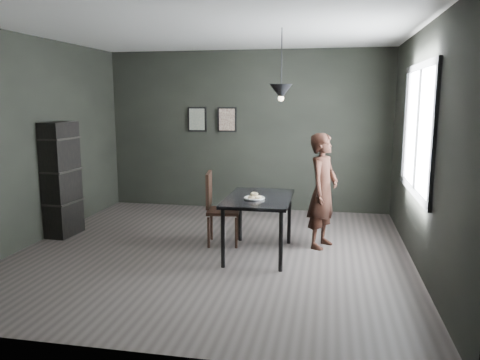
% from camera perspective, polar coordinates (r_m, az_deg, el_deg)
% --- Properties ---
extents(ground, '(5.00, 5.00, 0.00)m').
position_cam_1_polar(ground, '(6.18, -3.31, -8.68)').
color(ground, '#332E2C').
rests_on(ground, ground).
extents(back_wall, '(5.00, 0.10, 2.80)m').
position_cam_1_polar(back_wall, '(8.32, 0.84, 5.99)').
color(back_wall, black).
rests_on(back_wall, ground).
extents(ceiling, '(5.00, 5.00, 0.02)m').
position_cam_1_polar(ceiling, '(5.92, -3.60, 17.97)').
color(ceiling, silver).
rests_on(ceiling, ground).
extents(window_assembly, '(0.04, 1.96, 1.56)m').
position_cam_1_polar(window_assembly, '(5.97, 20.83, 5.73)').
color(window_assembly, white).
rests_on(window_assembly, ground).
extents(cafe_table, '(0.80, 1.20, 0.75)m').
position_cam_1_polar(cafe_table, '(5.88, 2.30, -2.84)').
color(cafe_table, black).
rests_on(cafe_table, ground).
extents(white_plate, '(0.23, 0.23, 0.01)m').
position_cam_1_polar(white_plate, '(5.74, 1.76, -2.29)').
color(white_plate, white).
rests_on(white_plate, cafe_table).
extents(donut_pile, '(0.16, 0.16, 0.07)m').
position_cam_1_polar(donut_pile, '(5.73, 1.76, -1.97)').
color(donut_pile, beige).
rests_on(donut_pile, white_plate).
extents(woman, '(0.55, 0.65, 1.53)m').
position_cam_1_polar(woman, '(6.28, 10.07, -1.31)').
color(woman, black).
rests_on(woman, ground).
extents(wood_chair, '(0.49, 0.49, 0.99)m').
position_cam_1_polar(wood_chair, '(6.35, -2.85, -2.89)').
color(wood_chair, black).
rests_on(wood_chair, ground).
extents(shelf_unit, '(0.34, 0.56, 1.64)m').
position_cam_1_polar(shelf_unit, '(7.19, -20.92, 0.07)').
color(shelf_unit, black).
rests_on(shelf_unit, ground).
extents(pendant_lamp, '(0.28, 0.28, 0.86)m').
position_cam_1_polar(pendant_lamp, '(5.81, 5.03, 10.69)').
color(pendant_lamp, black).
rests_on(pendant_lamp, ground).
extents(framed_print_left, '(0.34, 0.04, 0.44)m').
position_cam_1_polar(framed_print_left, '(8.48, -5.25, 7.38)').
color(framed_print_left, black).
rests_on(framed_print_left, ground).
extents(framed_print_right, '(0.34, 0.04, 0.44)m').
position_cam_1_polar(framed_print_right, '(8.35, -1.59, 7.38)').
color(framed_print_right, black).
rests_on(framed_print_right, ground).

